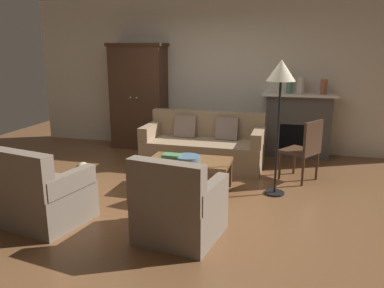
{
  "coord_description": "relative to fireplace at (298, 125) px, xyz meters",
  "views": [
    {
      "loc": [
        1.39,
        -4.57,
        1.88
      ],
      "look_at": [
        0.07,
        0.55,
        0.55
      ],
      "focal_mm": 35.74,
      "sensor_mm": 36.0,
      "label": 1
    }
  ],
  "objects": [
    {
      "name": "couch",
      "position": [
        -1.47,
        -1.0,
        -0.25
      ],
      "size": [
        1.93,
        0.88,
        0.86
      ],
      "color": "#937A5B",
      "rests_on": "ground"
    },
    {
      "name": "coffee_table",
      "position": [
        -1.42,
        -2.1,
        -0.2
      ],
      "size": [
        1.1,
        0.6,
        0.42
      ],
      "color": "brown",
      "rests_on": "ground"
    },
    {
      "name": "floor_lamp",
      "position": [
        -0.28,
        -1.98,
        0.94
      ],
      "size": [
        0.36,
        0.36,
        1.74
      ],
      "color": "black",
      "rests_on": "ground"
    },
    {
      "name": "fruit_bowl",
      "position": [
        -1.43,
        -2.15,
        -0.12
      ],
      "size": [
        0.34,
        0.34,
        0.07
      ],
      "primitive_type": "cylinder",
      "color": "slate",
      "rests_on": "coffee_table"
    },
    {
      "name": "armchair_near_right",
      "position": [
        -1.17,
        -3.46,
        -0.25
      ],
      "size": [
        0.89,
        0.89,
        0.88
      ],
      "color": "#756656",
      "rests_on": "ground"
    },
    {
      "name": "armchair_near_left",
      "position": [
        -2.68,
        -3.51,
        -0.25
      ],
      "size": [
        0.91,
        0.91,
        0.88
      ],
      "color": "#756656",
      "rests_on": "ground"
    },
    {
      "name": "mantel_vase_cream",
      "position": [
        -0.0,
        -0.02,
        0.69
      ],
      "size": [
        0.14,
        0.14,
        0.28
      ],
      "primitive_type": "cylinder",
      "color": "beige",
      "rests_on": "fireplace"
    },
    {
      "name": "ground_plane",
      "position": [
        -1.55,
        -2.3,
        -0.57
      ],
      "size": [
        9.6,
        9.6,
        0.0
      ],
      "primitive_type": "plane",
      "color": "brown"
    },
    {
      "name": "book_stack",
      "position": [
        -1.64,
        -2.16,
        -0.11
      ],
      "size": [
        0.26,
        0.19,
        0.08
      ],
      "color": "gray",
      "rests_on": "coffee_table"
    },
    {
      "name": "armoire",
      "position": [
        -2.95,
        -0.08,
        0.42
      ],
      "size": [
        1.06,
        0.57,
        1.97
      ],
      "color": "#472D1E",
      "rests_on": "ground"
    },
    {
      "name": "mantel_vase_jade",
      "position": [
        -0.18,
        -0.02,
        0.71
      ],
      "size": [
        0.11,
        0.11,
        0.31
      ],
      "primitive_type": "cylinder",
      "color": "slate",
      "rests_on": "fireplace"
    },
    {
      "name": "back_wall",
      "position": [
        -1.55,
        0.25,
        0.83
      ],
      "size": [
        7.2,
        0.1,
        2.8
      ],
      "primitive_type": "cube",
      "color": "silver",
      "rests_on": "ground"
    },
    {
      "name": "mantel_vase_terracotta",
      "position": [
        0.38,
        -0.02,
        0.68
      ],
      "size": [
        0.12,
        0.12,
        0.25
      ],
      "primitive_type": "cylinder",
      "color": "#A86042",
      "rests_on": "fireplace"
    },
    {
      "name": "fireplace",
      "position": [
        0.0,
        0.0,
        0.0
      ],
      "size": [
        1.26,
        0.48,
        1.12
      ],
      "color": "#4C4947",
      "rests_on": "ground"
    },
    {
      "name": "side_chair_wooden",
      "position": [
        0.09,
        -1.37,
        -0.06
      ],
      "size": [
        0.61,
        0.61,
        0.9
      ],
      "color": "#472D1E",
      "rests_on": "ground"
    },
    {
      "name": "dog",
      "position": [
        -2.83,
        -2.45,
        -0.32
      ],
      "size": [
        0.37,
        0.52,
        0.39
      ],
      "color": "tan",
      "rests_on": "ground"
    }
  ]
}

